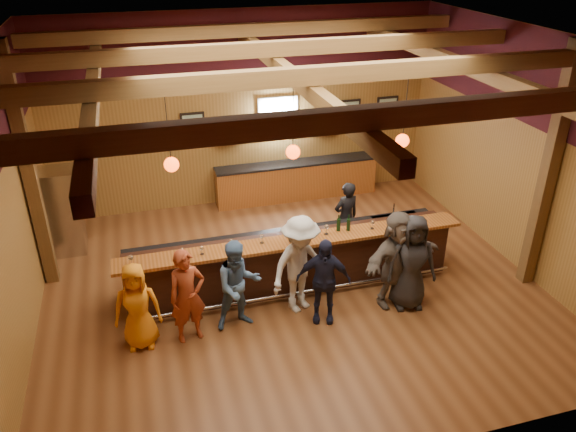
{
  "coord_description": "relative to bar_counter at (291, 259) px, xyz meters",
  "views": [
    {
      "loc": [
        -2.5,
        -8.41,
        6.04
      ],
      "look_at": [
        0.0,
        0.3,
        1.35
      ],
      "focal_mm": 35.0,
      "sensor_mm": 36.0,
      "label": 1
    }
  ],
  "objects": [
    {
      "name": "glass_g",
      "position": [
        1.46,
        -0.32,
        0.71
      ],
      "size": [
        0.08,
        0.08,
        0.17
      ],
      "color": "silver",
      "rests_on": "bar_counter"
    },
    {
      "name": "window",
      "position": [
        0.78,
        3.8,
        1.53
      ],
      "size": [
        0.95,
        0.09,
        0.95
      ],
      "color": "silver",
      "rests_on": "room"
    },
    {
      "name": "customer_brown",
      "position": [
        1.6,
        -1.08,
        0.37
      ],
      "size": [
        1.74,
        1.02,
        1.79
      ],
      "primitive_type": "imported",
      "rotation": [
        0.0,
        0.0,
        0.32
      ],
      "color": "#5E544B",
      "rests_on": "ground"
    },
    {
      "name": "customer_white",
      "position": [
        -0.08,
        -0.82,
        0.38
      ],
      "size": [
        1.34,
        1.08,
        1.81
      ],
      "primitive_type": "imported",
      "rotation": [
        0.0,
        0.0,
        0.4
      ],
      "color": "silver",
      "rests_on": "ground"
    },
    {
      "name": "customer_denim",
      "position": [
        -1.19,
        -0.99,
        0.28
      ],
      "size": [
        0.83,
        0.68,
        1.61
      ],
      "primitive_type": "imported",
      "rotation": [
        0.0,
        0.0,
        0.09
      ],
      "color": "#4D709B",
      "rests_on": "ground"
    },
    {
      "name": "glass_a",
      "position": [
        -2.83,
        -0.38,
        0.73
      ],
      "size": [
        0.09,
        0.09,
        0.19
      ],
      "color": "silver",
      "rests_on": "bar_counter"
    },
    {
      "name": "glass_d",
      "position": [
        -1.15,
        -0.3,
        0.72
      ],
      "size": [
        0.08,
        0.08,
        0.18
      ],
      "color": "silver",
      "rests_on": "bar_counter"
    },
    {
      "name": "glass_b",
      "position": [
        -2.0,
        -0.33,
        0.71
      ],
      "size": [
        0.07,
        0.07,
        0.16
      ],
      "color": "silver",
      "rests_on": "bar_counter"
    },
    {
      "name": "pendant_lights",
      "position": [
        -0.02,
        -0.15,
        2.19
      ],
      "size": [
        4.24,
        0.24,
        1.37
      ],
      "color": "black",
      "rests_on": "room"
    },
    {
      "name": "customer_navy",
      "position": [
        0.21,
        -1.22,
        0.26
      ],
      "size": [
        0.99,
        0.66,
        1.57
      ],
      "primitive_type": "imported",
      "rotation": [
        0.0,
        0.0,
        -0.34
      ],
      "color": "#1D203A",
      "rests_on": "ground"
    },
    {
      "name": "bar_counter",
      "position": [
        0.0,
        0.0,
        0.0
      ],
      "size": [
        6.3,
        1.07,
        1.11
      ],
      "color": "black",
      "rests_on": "ground"
    },
    {
      "name": "wine_shelves",
      "position": [
        0.78,
        3.73,
        1.1
      ],
      "size": [
        3.0,
        0.18,
        0.3
      ],
      "color": "brown",
      "rests_on": "room"
    },
    {
      "name": "glass_e",
      "position": [
        -0.61,
        -0.27,
        0.71
      ],
      "size": [
        0.08,
        0.08,
        0.18
      ],
      "color": "silver",
      "rests_on": "bar_counter"
    },
    {
      "name": "customer_redvest",
      "position": [
        -2.03,
        -1.09,
        0.3
      ],
      "size": [
        0.66,
        0.5,
        1.63
      ],
      "primitive_type": "imported",
      "rotation": [
        0.0,
        0.0,
        0.2
      ],
      "color": "#97381B",
      "rests_on": "ground"
    },
    {
      "name": "room",
      "position": [
        -0.02,
        -0.09,
        2.69
      ],
      "size": [
        9.04,
        9.0,
        4.52
      ],
      "color": "brown",
      "rests_on": "ground"
    },
    {
      "name": "bartender",
      "position": [
        1.41,
        0.85,
        0.25
      ],
      "size": [
        0.62,
        0.47,
        1.54
      ],
      "primitive_type": "imported",
      "rotation": [
        0.0,
        0.0,
        3.34
      ],
      "color": "black",
      "rests_on": "ground"
    },
    {
      "name": "bottle_b",
      "position": [
        1.01,
        -0.25,
        0.71
      ],
      "size": [
        0.07,
        0.07,
        0.31
      ],
      "color": "black",
      "rests_on": "bar_counter"
    },
    {
      "name": "customer_orange",
      "position": [
        -2.82,
        -1.04,
        0.23
      ],
      "size": [
        0.78,
        0.55,
        1.5
      ],
      "primitive_type": "imported",
      "rotation": [
        0.0,
        0.0,
        -0.1
      ],
      "color": "orange",
      "rests_on": "ground"
    },
    {
      "name": "glass_c",
      "position": [
        -1.67,
        -0.35,
        0.7
      ],
      "size": [
        0.07,
        0.07,
        0.16
      ],
      "color": "silver",
      "rests_on": "bar_counter"
    },
    {
      "name": "back_bar_cabinet",
      "position": [
        1.18,
        3.57,
        -0.05
      ],
      "size": [
        4.0,
        0.52,
        0.95
      ],
      "color": "brown",
      "rests_on": "ground"
    },
    {
      "name": "ice_bucket",
      "position": [
        0.0,
        -0.35,
        0.71
      ],
      "size": [
        0.22,
        0.22,
        0.24
      ],
      "primitive_type": "cylinder",
      "color": "brown",
      "rests_on": "bar_counter"
    },
    {
      "name": "bottle_a",
      "position": [
        0.83,
        -0.21,
        0.71
      ],
      "size": [
        0.07,
        0.07,
        0.32
      ],
      "color": "black",
      "rests_on": "bar_counter"
    },
    {
      "name": "glass_f",
      "position": [
        0.58,
        -0.28,
        0.73
      ],
      "size": [
        0.09,
        0.09,
        0.19
      ],
      "color": "silver",
      "rests_on": "bar_counter"
    },
    {
      "name": "framed_pictures",
      "position": [
        1.65,
        3.79,
        1.58
      ],
      "size": [
        5.35,
        0.05,
        0.45
      ],
      "color": "black",
      "rests_on": "room"
    },
    {
      "name": "glass_h",
      "position": [
        1.81,
        -0.41,
        0.73
      ],
      "size": [
        0.09,
        0.09,
        0.19
      ],
      "color": "silver",
      "rests_on": "bar_counter"
    },
    {
      "name": "stainless_fridge",
      "position": [
        -4.12,
        2.45,
        0.38
      ],
      "size": [
        0.7,
        0.7,
        1.8
      ],
      "primitive_type": "cube",
      "color": "silver",
      "rests_on": "ground"
    },
    {
      "name": "customer_dark",
      "position": [
        1.8,
        -1.25,
        0.36
      ],
      "size": [
        0.95,
        0.71,
        1.77
      ],
      "primitive_type": "imported",
      "rotation": [
        0.0,
        0.0,
        -0.18
      ],
      "color": "black",
      "rests_on": "ground"
    }
  ]
}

